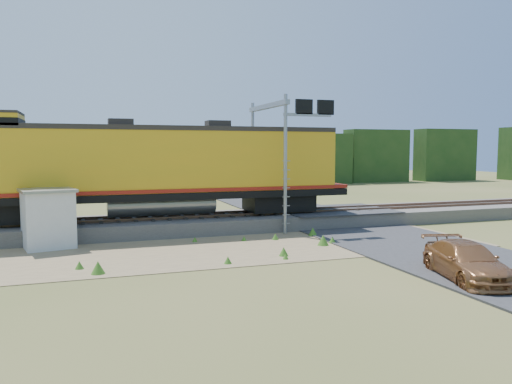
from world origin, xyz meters
name	(u,v)px	position (x,y,z in m)	size (l,w,h in m)	color
ground	(262,248)	(0.00, 0.00, 0.00)	(140.00, 140.00, 0.00)	#475123
ballast	(228,222)	(0.00, 6.00, 0.40)	(70.00, 5.00, 0.80)	slate
rails	(228,214)	(0.00, 6.00, 0.88)	(70.00, 1.54, 0.16)	brown
dirt_shoulder	(219,248)	(-2.00, 0.50, 0.01)	(26.00, 8.00, 0.03)	#8C7754
road	(380,235)	(7.00, 0.74, 0.09)	(7.00, 66.00, 0.86)	#38383A
tree_line_north	(155,162)	(0.00, 38.00, 3.07)	(130.00, 3.00, 6.50)	#1A3814
weed_clumps	(190,252)	(-3.50, 0.10, 0.00)	(15.00, 6.20, 0.56)	#3B6F1F
locomotive	(156,166)	(-4.17, 6.00, 3.72)	(21.72, 3.31, 5.60)	black
shed	(48,218)	(-9.65, 3.29, 1.43)	(2.84, 2.84, 2.82)	silver
signal_gantry	(278,132)	(2.88, 5.32, 5.71)	(3.04, 6.20, 7.67)	gray
car	(467,261)	(5.00, -7.90, 0.67)	(1.86, 4.59, 1.33)	#9C643A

